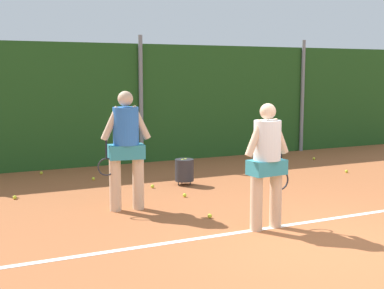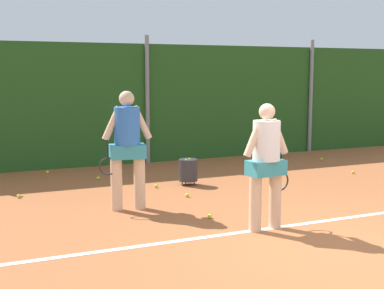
# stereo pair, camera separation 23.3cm
# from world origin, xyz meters

# --- Properties ---
(ground_plane) EXTENTS (27.55, 27.55, 0.00)m
(ground_plane) POSITION_xyz_m (0.00, 2.07, 0.00)
(ground_plane) COLOR #A85B33
(hedge_fence_backdrop) EXTENTS (16.11, 0.25, 2.81)m
(hedge_fence_backdrop) POSITION_xyz_m (0.00, 7.01, 1.40)
(hedge_fence_backdrop) COLOR #23511E
(hedge_fence_backdrop) RESTS_ON ground_plane
(fence_post_center) EXTENTS (0.10, 0.10, 3.00)m
(fence_post_center) POSITION_xyz_m (0.00, 6.84, 1.50)
(fence_post_center) COLOR gray
(fence_post_center) RESTS_ON ground_plane
(fence_post_right) EXTENTS (0.10, 0.10, 3.00)m
(fence_post_right) POSITION_xyz_m (4.65, 6.84, 1.50)
(fence_post_right) COLOR gray
(fence_post_right) RESTS_ON ground_plane
(court_baseline_paint) EXTENTS (11.78, 0.10, 0.01)m
(court_baseline_paint) POSITION_xyz_m (0.00, 1.07, 0.00)
(court_baseline_paint) COLOR white
(court_baseline_paint) RESTS_ON ground_plane
(player_foreground_near) EXTENTS (0.80, 0.37, 1.73)m
(player_foreground_near) POSITION_xyz_m (-0.27, 1.08, 0.97)
(player_foreground_near) COLOR beige
(player_foreground_near) RESTS_ON ground_plane
(player_midcourt) EXTENTS (0.85, 0.40, 1.86)m
(player_midcourt) POSITION_xyz_m (-1.69, 2.86, 1.05)
(player_midcourt) COLOR beige
(player_midcourt) RESTS_ON ground_plane
(ball_hopper) EXTENTS (0.36, 0.36, 0.51)m
(ball_hopper) POSITION_xyz_m (-0.10, 4.16, 0.29)
(ball_hopper) COLOR #2D2D33
(ball_hopper) RESTS_ON ground_plane
(tennis_ball_0) EXTENTS (0.07, 0.07, 0.07)m
(tennis_ball_0) POSITION_xyz_m (3.57, 3.79, 0.03)
(tennis_ball_0) COLOR #CCDB33
(tennis_ball_0) RESTS_ON ground_plane
(tennis_ball_1) EXTENTS (0.07, 0.07, 0.07)m
(tennis_ball_1) POSITION_xyz_m (-1.57, 5.34, 0.03)
(tennis_ball_1) COLOR #CCDB33
(tennis_ball_1) RESTS_ON ground_plane
(tennis_ball_2) EXTENTS (0.07, 0.07, 0.07)m
(tennis_ball_2) POSITION_xyz_m (-2.41, 6.41, 0.03)
(tennis_ball_2) COLOR #CCDB33
(tennis_ball_2) RESTS_ON ground_plane
(tennis_ball_3) EXTENTS (0.07, 0.07, 0.07)m
(tennis_ball_3) POSITION_xyz_m (-0.76, 4.16, 0.03)
(tennis_ball_3) COLOR #CCDB33
(tennis_ball_3) RESTS_ON ground_plane
(tennis_ball_5) EXTENTS (0.07, 0.07, 0.07)m
(tennis_ball_5) POSITION_xyz_m (-0.51, 3.25, 0.03)
(tennis_ball_5) COLOR #CCDB33
(tennis_ball_5) RESTS_ON ground_plane
(tennis_ball_7) EXTENTS (0.07, 0.07, 0.07)m
(tennis_ball_7) POSITION_xyz_m (-3.20, 4.34, 0.03)
(tennis_ball_7) COLOR #CCDB33
(tennis_ball_7) RESTS_ON ground_plane
(tennis_ball_8) EXTENTS (0.07, 0.07, 0.07)m
(tennis_ball_8) POSITION_xyz_m (4.00, 5.45, 0.03)
(tennis_ball_8) COLOR #CCDB33
(tennis_ball_8) RESTS_ON ground_plane
(tennis_ball_9) EXTENTS (0.07, 0.07, 0.07)m
(tennis_ball_9) POSITION_xyz_m (-0.73, 1.88, 0.03)
(tennis_ball_9) COLOR #CCDB33
(tennis_ball_9) RESTS_ON ground_plane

